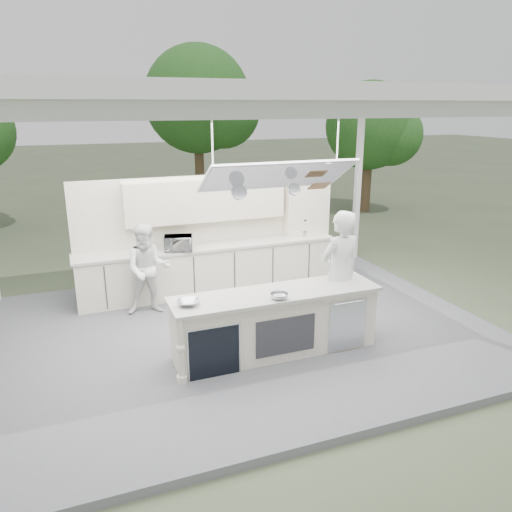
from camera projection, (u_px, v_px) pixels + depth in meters
name	position (u px, v px, depth m)	size (l,w,h in m)	color
ground	(243.00, 336.00, 8.24)	(90.00, 90.00, 0.00)	#49543A
stage_deck	(243.00, 333.00, 8.22)	(8.00, 6.00, 0.12)	#56575A
tent	(241.00, 101.00, 7.15)	(8.20, 6.20, 3.86)	white
demo_island	(275.00, 323.00, 7.31)	(3.10, 0.79, 0.95)	white
back_counter	(210.00, 268.00, 9.76)	(5.08, 0.72, 0.95)	white
back_wall_unit	(227.00, 215.00, 9.82)	(5.05, 0.48, 2.25)	white
tree_cluster	(135.00, 117.00, 15.95)	(19.55, 9.40, 5.85)	brown
head_chef	(339.00, 274.00, 7.75)	(0.74, 0.48, 2.03)	silver
sous_chef	(148.00, 269.00, 8.65)	(0.78, 0.61, 1.61)	white
toaster_oven	(178.00, 243.00, 9.20)	(0.51, 0.34, 0.28)	#BBBDC2
bowl_large	(188.00, 303.00, 6.71)	(0.29, 0.29, 0.07)	#B8BABF
bowl_small	(279.00, 296.00, 6.93)	(0.25, 0.25, 0.08)	#AFB2B6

